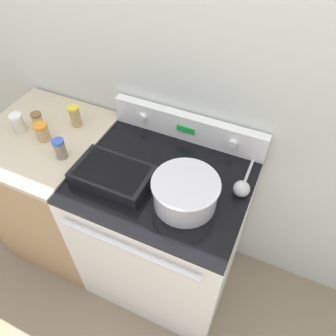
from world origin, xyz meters
TOP-DOWN VIEW (x-y plane):
  - ground_plane at (0.00, 0.00)m, footprint 12.00×12.00m
  - kitchen_wall at (0.00, 0.68)m, footprint 8.00×0.05m
  - stove_range at (0.00, 0.32)m, footprint 0.79×0.68m
  - control_panel at (0.00, 0.62)m, footprint 0.79×0.07m
  - side_counter at (-0.70, 0.32)m, footprint 0.61×0.65m
  - mixing_bowl at (0.14, 0.24)m, footprint 0.28×0.28m
  - casserole_dish at (-0.20, 0.22)m, footprint 0.35×0.21m
  - ladle at (0.35, 0.40)m, footprint 0.07×0.32m
  - spice_jar_blue_cap at (-0.49, 0.24)m, footprint 0.06×0.06m
  - spice_jar_yellow_cap at (-0.56, 0.47)m, footprint 0.06×0.06m
  - spice_jar_orange_cap at (-0.65, 0.31)m, footprint 0.07×0.07m
  - spice_jar_brown_cap at (-0.73, 0.37)m, footprint 0.05×0.05m
  - spice_jar_white_cap at (-0.80, 0.31)m, footprint 0.06×0.06m

SIDE VIEW (x-z plane):
  - ground_plane at x=0.00m, z-range 0.00..0.00m
  - stove_range at x=0.00m, z-range 0.00..0.93m
  - side_counter at x=-0.70m, z-range 0.00..0.94m
  - ladle at x=0.35m, z-range 0.93..1.00m
  - casserole_dish at x=-0.20m, z-range 0.94..1.00m
  - spice_jar_brown_cap at x=-0.73m, z-range 0.95..1.04m
  - spice_jar_orange_cap at x=-0.65m, z-range 0.95..1.04m
  - spice_jar_blue_cap at x=-0.49m, z-range 0.95..1.05m
  - spice_jar_white_cap at x=-0.80m, z-range 0.95..1.05m
  - spice_jar_yellow_cap at x=-0.56m, z-range 0.95..1.06m
  - control_panel at x=0.00m, z-range 0.93..1.08m
  - mixing_bowl at x=0.14m, z-range 0.94..1.07m
  - kitchen_wall at x=0.00m, z-range 0.00..2.50m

